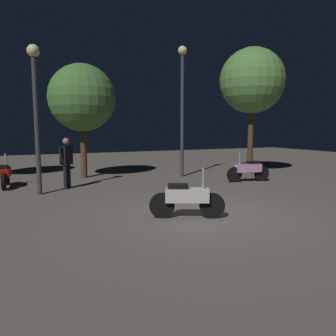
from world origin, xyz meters
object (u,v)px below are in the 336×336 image
at_px(streetlamp_far, 35,99).
at_px(motorcycle_pink_parked_right, 248,170).
at_px(motorcycle_red_parked_left, 5,174).
at_px(person_rider_beside, 66,159).
at_px(motorcycle_white_foreground, 187,198).
at_px(streetlamp_near, 182,95).

bearing_deg(streetlamp_far, motorcycle_pink_parked_right, -5.53).
relative_size(motorcycle_red_parked_left, person_rider_beside, 1.00).
xyz_separation_m(motorcycle_white_foreground, motorcycle_red_parked_left, (-3.71, 5.91, 0.00)).
distance_m(motorcycle_red_parked_left, streetlamp_near, 7.10).
distance_m(motorcycle_white_foreground, streetlamp_near, 6.96).
bearing_deg(motorcycle_red_parked_left, streetlamp_far, -146.86).
relative_size(motorcycle_white_foreground, motorcycle_pink_parked_right, 0.93).
bearing_deg(motorcycle_red_parked_left, motorcycle_white_foreground, -143.20).
height_order(motorcycle_white_foreground, person_rider_beside, person_rider_beside).
bearing_deg(motorcycle_pink_parked_right, motorcycle_white_foreground, 49.15).
relative_size(motorcycle_red_parked_left, motorcycle_pink_parked_right, 1.01).
distance_m(person_rider_beside, streetlamp_near, 5.29).
relative_size(motorcycle_white_foreground, person_rider_beside, 0.93).
xyz_separation_m(motorcycle_pink_parked_right, streetlamp_far, (-7.16, 0.69, 2.37)).
bearing_deg(motorcycle_red_parked_left, streetlamp_near, -87.09).
distance_m(motorcycle_white_foreground, person_rider_beside, 5.14).
distance_m(motorcycle_white_foreground, streetlamp_far, 5.53).
distance_m(motorcycle_pink_parked_right, person_rider_beside, 6.43).
relative_size(streetlamp_near, streetlamp_far, 1.19).
bearing_deg(motorcycle_white_foreground, motorcycle_pink_parked_right, 63.80).
bearing_deg(streetlamp_far, motorcycle_white_foreground, -56.45).
relative_size(motorcycle_pink_parked_right, person_rider_beside, 1.00).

